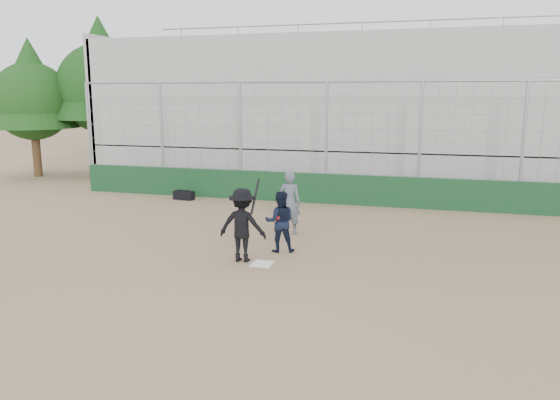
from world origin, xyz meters
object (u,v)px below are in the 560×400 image
(equipment_bag, at_px, (184,195))
(batter_at_plate, at_px, (242,225))
(catcher_crouched, at_px, (280,231))
(umpire, at_px, (290,206))

(equipment_bag, bearing_deg, batter_at_plate, -54.62)
(batter_at_plate, bearing_deg, catcher_crouched, 56.10)
(umpire, xyz_separation_m, equipment_bag, (-4.74, 3.54, -0.59))
(catcher_crouched, height_order, equipment_bag, catcher_crouched)
(catcher_crouched, relative_size, equipment_bag, 1.33)
(batter_at_plate, relative_size, catcher_crouched, 1.80)
(umpire, bearing_deg, catcher_crouched, 103.15)
(catcher_crouched, relative_size, umpire, 0.67)
(batter_at_plate, distance_m, umpire, 2.64)
(batter_at_plate, height_order, umpire, batter_at_plate)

